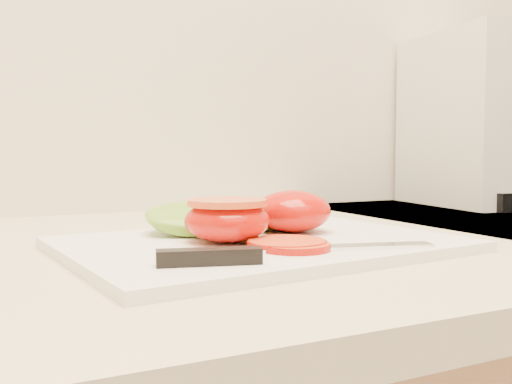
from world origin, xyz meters
name	(u,v)px	position (x,y,z in m)	size (l,w,h in m)	color
cutting_board	(261,244)	(-0.10, 1.60, 0.94)	(0.36, 0.26, 0.01)	white
tomato_half_dome	(293,211)	(-0.04, 1.63, 0.96)	(0.08, 0.08, 0.04)	red
tomato_half_cut	(227,219)	(-0.13, 1.60, 0.96)	(0.08, 0.08, 0.04)	red
tomato_slice_0	(287,244)	(-0.10, 1.55, 0.94)	(0.07, 0.07, 0.01)	orange
tomato_slice_1	(295,246)	(-0.10, 1.54, 0.94)	(0.06, 0.06, 0.01)	orange
lettuce_leaf_0	(210,218)	(-0.12, 1.67, 0.95)	(0.15, 0.10, 0.03)	#8BC634
lettuce_leaf_1	(244,216)	(-0.07, 1.68, 0.95)	(0.12, 0.08, 0.03)	#8BC634
knife	(267,253)	(-0.14, 1.51, 0.94)	(0.25, 0.06, 0.01)	silver
appliance	(483,121)	(0.48, 1.85, 1.08)	(0.20, 0.25, 0.30)	silver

